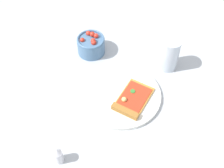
% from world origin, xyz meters
% --- Properties ---
extents(ground_plane, '(2.40, 2.40, 0.00)m').
position_xyz_m(ground_plane, '(0.00, 0.00, 0.00)').
color(ground_plane, '#B2B7BC').
rests_on(ground_plane, ground).
extents(plate, '(0.27, 0.27, 0.01)m').
position_xyz_m(plate, '(0.04, -0.05, 0.01)').
color(plate, silver).
rests_on(plate, ground_plane).
extents(pizza_slice_main, '(0.17, 0.17, 0.02)m').
position_xyz_m(pizza_slice_main, '(0.06, -0.10, 0.02)').
color(pizza_slice_main, gold).
rests_on(pizza_slice_main, plate).
extents(salad_bowl, '(0.11, 0.11, 0.08)m').
position_xyz_m(salad_bowl, '(-0.00, 0.19, 0.04)').
color(salad_bowl, '#4C7299').
rests_on(salad_bowl, ground_plane).
extents(soda_glass, '(0.07, 0.07, 0.13)m').
position_xyz_m(soda_glass, '(0.25, 0.02, 0.06)').
color(soda_glass, silver).
rests_on(soda_glass, ground_plane).
extents(pepper_shaker, '(0.03, 0.03, 0.07)m').
position_xyz_m(pepper_shaker, '(-0.22, -0.22, 0.03)').
color(pepper_shaker, silver).
rests_on(pepper_shaker, ground_plane).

